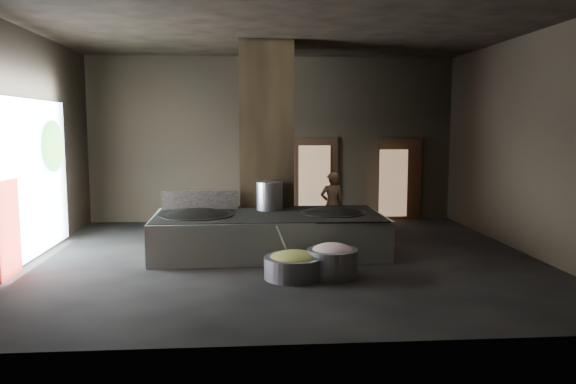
{
  "coord_description": "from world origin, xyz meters",
  "views": [
    {
      "loc": [
        -0.78,
        -11.0,
        2.64
      ],
      "look_at": [
        0.11,
        0.65,
        1.25
      ],
      "focal_mm": 35.0,
      "sensor_mm": 36.0,
      "label": 1
    }
  ],
  "objects": [
    {
      "name": "back_wall",
      "position": [
        0.0,
        4.55,
        2.25
      ],
      "size": [
        10.0,
        0.1,
        4.5
      ],
      "primitive_type": "cube",
      "color": "black",
      "rests_on": "ground"
    },
    {
      "name": "wok_right",
      "position": [
        1.04,
        0.47,
        0.75
      ],
      "size": [
        1.37,
        1.37,
        0.39
      ],
      "primitive_type": "ellipsoid",
      "color": "black",
      "rests_on": "hearth_platform"
    },
    {
      "name": "doorway_near_glow",
      "position": [
        1.14,
        4.4,
        1.05
      ],
      "size": [
        0.88,
        0.04,
        2.08
      ],
      "primitive_type": "cube",
      "color": "#8C6647",
      "rests_on": "ground"
    },
    {
      "name": "right_wall",
      "position": [
        5.05,
        0.0,
        2.25
      ],
      "size": [
        0.1,
        9.0,
        4.5
      ],
      "primitive_type": "cube",
      "color": "black",
      "rests_on": "ground"
    },
    {
      "name": "veg_fill",
      "position": [
        0.05,
        -1.53,
        0.35
      ],
      "size": [
        0.85,
        0.85,
        0.26
      ],
      "primitive_type": "ellipsoid",
      "color": "olive",
      "rests_on": "veg_basin"
    },
    {
      "name": "left_opening",
      "position": [
        -4.95,
        0.2,
        1.6
      ],
      "size": [
        0.04,
        4.2,
        3.1
      ],
      "primitive_type": "cube",
      "color": "white",
      "rests_on": "ground"
    },
    {
      "name": "pillar",
      "position": [
        -0.3,
        1.9,
        2.25
      ],
      "size": [
        1.2,
        1.2,
        4.5
      ],
      "primitive_type": "cube",
      "color": "black",
      "rests_on": "ground"
    },
    {
      "name": "tree_silhouette",
      "position": [
        -4.85,
        1.3,
        2.2
      ],
      "size": [
        0.28,
        1.1,
        1.1
      ],
      "primitive_type": "ellipsoid",
      "color": "#194714",
      "rests_on": "left_opening"
    },
    {
      "name": "ceiling",
      "position": [
        0.0,
        0.0,
        4.55
      ],
      "size": [
        10.0,
        9.0,
        0.1
      ],
      "primitive_type": "cube",
      "color": "black",
      "rests_on": "back_wall"
    },
    {
      "name": "wok_left",
      "position": [
        -1.76,
        0.37,
        0.75
      ],
      "size": [
        1.48,
        1.48,
        0.41
      ],
      "primitive_type": "ellipsoid",
      "color": "black",
      "rests_on": "hearth_platform"
    },
    {
      "name": "veg_basin",
      "position": [
        0.05,
        -1.53,
        0.19
      ],
      "size": [
        1.37,
        1.37,
        0.38
      ],
      "primitive_type": "cylinder",
      "rotation": [
        0.0,
        0.0,
        -0.43
      ],
      "color": "slate",
      "rests_on": "ground"
    },
    {
      "name": "stock_pot",
      "position": [
        -0.26,
        0.97,
        1.13
      ],
      "size": [
        0.57,
        0.57,
        0.61
      ],
      "primitive_type": "cylinder",
      "color": "#A8A9B0",
      "rests_on": "hearth_platform"
    },
    {
      "name": "meat_basin",
      "position": [
        0.73,
        -1.47,
        0.24
      ],
      "size": [
        0.97,
        0.97,
        0.49
      ],
      "primitive_type": "cylinder",
      "rotation": [
        0.0,
        0.0,
        -0.1
      ],
      "color": "slate",
      "rests_on": "ground"
    },
    {
      "name": "ladle",
      "position": [
        -0.1,
        -1.38,
        0.55
      ],
      "size": [
        0.33,
        0.29,
        0.73
      ],
      "primitive_type": "cylinder",
      "rotation": [
        0.49,
        0.0,
        -0.86
      ],
      "color": "#A8A9B0",
      "rests_on": "veg_basin"
    },
    {
      "name": "splash_guard",
      "position": [
        -1.76,
        1.17,
        1.03
      ],
      "size": [
        1.63,
        0.1,
        0.41
      ],
      "primitive_type": "cube",
      "rotation": [
        0.0,
        0.0,
        0.02
      ],
      "color": "black",
      "rests_on": "hearth_platform"
    },
    {
      "name": "cook",
      "position": [
        1.26,
        2.01,
        0.78
      ],
      "size": [
        0.61,
        0.45,
        1.55
      ],
      "primitive_type": "imported",
      "rotation": [
        0.0,
        0.0,
        3.29
      ],
      "color": "#966A4C",
      "rests_on": "ground"
    },
    {
      "name": "front_wall",
      "position": [
        0.0,
        -4.55,
        2.25
      ],
      "size": [
        10.0,
        0.1,
        4.5
      ],
      "primitive_type": "cube",
      "color": "black",
      "rests_on": "ground"
    },
    {
      "name": "doorway_near",
      "position": [
        1.2,
        4.45,
        1.1
      ],
      "size": [
        1.18,
        0.08,
        2.38
      ],
      "primitive_type": "cube",
      "color": "black",
      "rests_on": "ground"
    },
    {
      "name": "pavilion_sliver",
      "position": [
        -4.88,
        -1.1,
        0.85
      ],
      "size": [
        0.05,
        0.9,
        1.7
      ],
      "primitive_type": "cube",
      "color": "maroon",
      "rests_on": "ground"
    },
    {
      "name": "doorway_far_glow",
      "position": [
        3.31,
        4.16,
        1.05
      ],
      "size": [
        0.79,
        0.04,
        1.86
      ],
      "primitive_type": "cube",
      "color": "#8C6647",
      "rests_on": "ground"
    },
    {
      "name": "hearth_platform",
      "position": [
        -0.31,
        0.42,
        0.41
      ],
      "size": [
        4.74,
        2.35,
        0.81
      ],
      "primitive_type": "cube",
      "rotation": [
        0.0,
        0.0,
        0.02
      ],
      "color": "silver",
      "rests_on": "ground"
    },
    {
      "name": "doorway_far",
      "position": [
        3.6,
        4.45,
        1.1
      ],
      "size": [
        1.18,
        0.08,
        2.38
      ],
      "primitive_type": "cube",
      "color": "black",
      "rests_on": "ground"
    },
    {
      "name": "left_wall",
      "position": [
        -5.05,
        0.0,
        2.25
      ],
      "size": [
        0.1,
        9.0,
        4.5
      ],
      "primitive_type": "cube",
      "color": "black",
      "rests_on": "ground"
    },
    {
      "name": "platform_cap",
      "position": [
        -0.31,
        0.42,
        0.82
      ],
      "size": [
        4.58,
        2.2,
        0.03
      ],
      "primitive_type": "cube",
      "color": "black",
      "rests_on": "hearth_platform"
    },
    {
      "name": "floor",
      "position": [
        0.0,
        0.0,
        -0.05
      ],
      "size": [
        10.0,
        9.0,
        0.1
      ],
      "primitive_type": "cube",
      "color": "black",
      "rests_on": "ground"
    },
    {
      "name": "wok_left_rim",
      "position": [
        -1.76,
        0.37,
        0.82
      ],
      "size": [
        1.51,
        1.51,
        0.05
      ],
      "primitive_type": "cylinder",
      "color": "black",
      "rests_on": "hearth_platform"
    },
    {
      "name": "meat_fill",
      "position": [
        0.73,
        -1.47,
        0.45
      ],
      "size": [
        0.74,
        0.74,
        0.28
      ],
      "primitive_type": "ellipsoid",
      "color": "#C8787A",
      "rests_on": "meat_basin"
    },
    {
      "name": "wok_right_rim",
      "position": [
        1.04,
        0.47,
        0.82
      ],
      "size": [
        1.41,
        1.41,
        0.05
      ],
      "primitive_type": "cylinder",
      "color": "black",
      "rests_on": "hearth_platform"
    }
  ]
}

